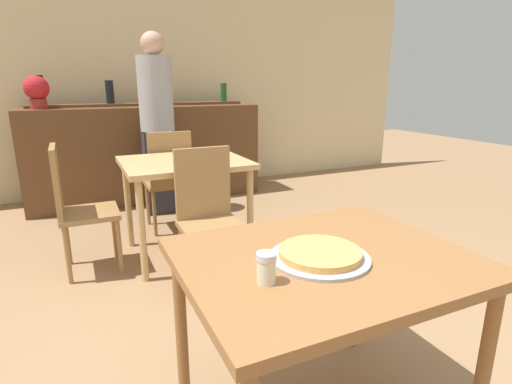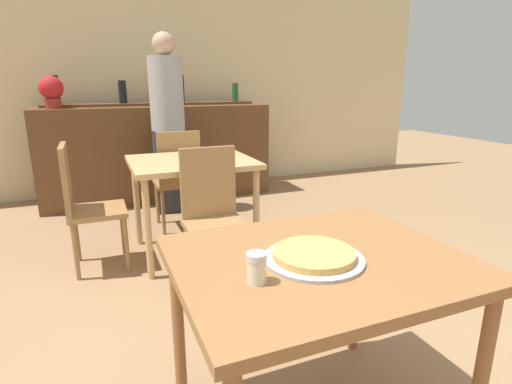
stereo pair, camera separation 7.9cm
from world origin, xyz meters
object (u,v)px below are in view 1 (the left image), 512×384
object	(u,v)px
chair_far_side_left	(75,202)
person_standing	(157,118)
cheese_shaker	(266,268)
potted_plant	(37,90)
chair_far_side_back	(169,175)
pizza_tray	(320,255)
chair_far_side_front	(208,210)

from	to	relation	value
chair_far_side_left	person_standing	bearing A→B (deg)	-35.97
cheese_shaker	chair_far_side_left	bearing A→B (deg)	105.00
potted_plant	cheese_shaker	bearing A→B (deg)	-78.18
chair_far_side_back	pizza_tray	bearing A→B (deg)	89.48
chair_far_side_front	cheese_shaker	bearing A→B (deg)	-100.74
person_standing	chair_far_side_back	bearing A→B (deg)	-93.88
cheese_shaker	potted_plant	size ratio (longest dim) A/B	0.30
cheese_shaker	potted_plant	distance (m)	3.78
chair_far_side_left	cheese_shaker	xyz separation A→B (m)	(0.53, -1.98, 0.27)
chair_far_side_back	chair_far_side_left	size ratio (longest dim) A/B	1.00
chair_far_side_left	pizza_tray	distance (m)	2.08
potted_plant	chair_far_side_back	bearing A→B (deg)	-47.21
chair_far_side_back	potted_plant	world-z (taller)	potted_plant
cheese_shaker	potted_plant	bearing A→B (deg)	101.82
chair_far_side_front	person_standing	world-z (taller)	person_standing
person_standing	potted_plant	distance (m)	1.23
chair_far_side_front	potted_plant	xyz separation A→B (m)	(-1.04, 2.26, 0.74)
chair_far_side_left	pizza_tray	xyz separation A→B (m)	(0.78, -1.91, 0.24)
chair_far_side_left	chair_far_side_front	bearing A→B (deg)	-125.33
chair_far_side_left	cheese_shaker	distance (m)	2.07
chair_far_side_back	person_standing	world-z (taller)	person_standing
person_standing	chair_far_side_left	bearing A→B (deg)	-125.97
cheese_shaker	person_standing	size ratio (longest dim) A/B	0.05
person_standing	cheese_shaker	bearing A→B (deg)	-95.61
chair_far_side_left	pizza_tray	size ratio (longest dim) A/B	2.66
chair_far_side_left	pizza_tray	world-z (taller)	chair_far_side_left
pizza_tray	chair_far_side_front	bearing A→B (deg)	89.04
pizza_tray	person_standing	xyz separation A→B (m)	(0.06, 3.07, 0.23)
cheese_shaker	pizza_tray	bearing A→B (deg)	16.53
chair_far_side_back	potted_plant	xyz separation A→B (m)	(-1.04, 1.12, 0.74)
person_standing	potted_plant	bearing A→B (deg)	153.81
pizza_tray	cheese_shaker	world-z (taller)	cheese_shaker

